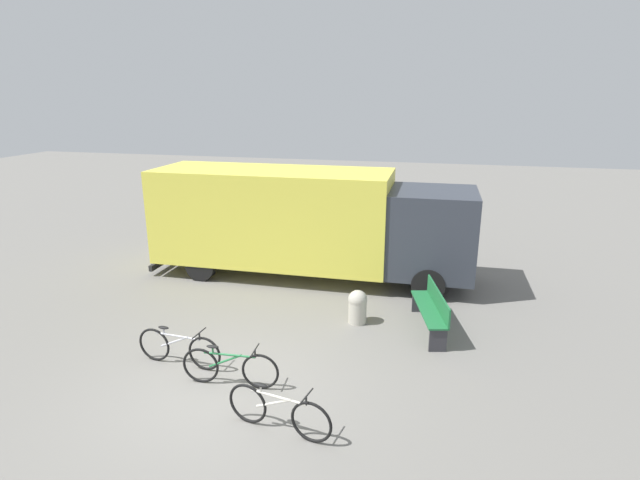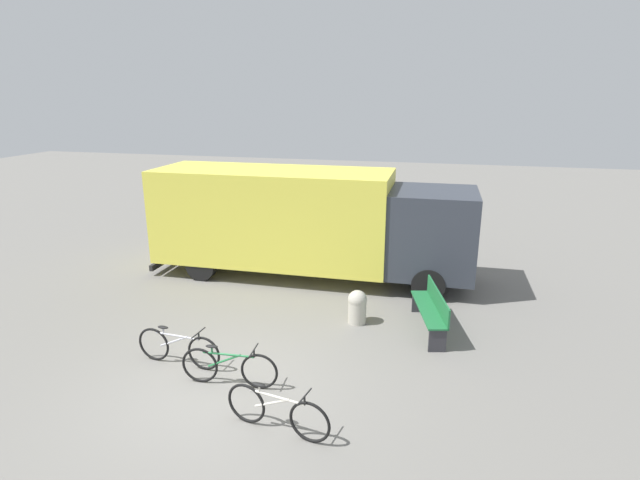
# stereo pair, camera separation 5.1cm
# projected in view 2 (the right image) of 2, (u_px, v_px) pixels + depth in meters

# --- Properties ---
(ground_plane) EXTENTS (60.00, 60.00, 0.00)m
(ground_plane) POSITION_uv_depth(u_px,v_px,m) (223.00, 390.00, 8.42)
(ground_plane) COLOR slate
(delivery_truck) EXTENTS (8.55, 2.32, 2.88)m
(delivery_truck) POSITION_uv_depth(u_px,v_px,m) (306.00, 219.00, 13.31)
(delivery_truck) COLOR #EAE04C
(delivery_truck) RESTS_ON ground
(park_bench) EXTENTS (0.85, 1.98, 0.89)m
(park_bench) POSITION_uv_depth(u_px,v_px,m) (432.00, 308.00, 10.42)
(park_bench) COLOR #1E6638
(park_bench) RESTS_ON ground
(bicycle_near) EXTENTS (1.72, 0.44, 0.74)m
(bicycle_near) POSITION_uv_depth(u_px,v_px,m) (178.00, 347.00, 9.12)
(bicycle_near) COLOR black
(bicycle_near) RESTS_ON ground
(bicycle_middle) EXTENTS (1.72, 0.44, 0.74)m
(bicycle_middle) POSITION_uv_depth(u_px,v_px,m) (229.00, 367.00, 8.47)
(bicycle_middle) COLOR black
(bicycle_middle) RESTS_ON ground
(bicycle_far) EXTENTS (1.69, 0.49, 0.74)m
(bicycle_far) POSITION_uv_depth(u_px,v_px,m) (277.00, 411.00, 7.30)
(bicycle_far) COLOR black
(bicycle_far) RESTS_ON ground
(bollard_near_bench) EXTENTS (0.41, 0.41, 0.75)m
(bollard_near_bench) POSITION_uv_depth(u_px,v_px,m) (357.00, 306.00, 10.80)
(bollard_near_bench) COLOR #B2AD9E
(bollard_near_bench) RESTS_ON ground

